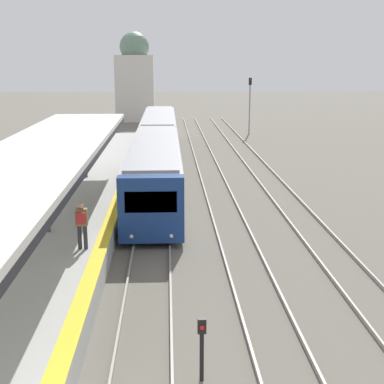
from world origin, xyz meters
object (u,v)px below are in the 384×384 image
signal_post_near (202,342)px  signal_mast_far (250,99)px  train_near (158,146)px  person_on_platform (82,222)px

signal_post_near → signal_mast_far: bearing=80.0°
signal_post_near → signal_mast_far: (7.54, 42.63, 2.48)m
train_near → signal_post_near: 24.68m
train_near → signal_mast_far: (8.94, 18.00, 1.79)m
person_on_platform → signal_mast_far: bearing=72.7°
train_near → signal_mast_far: size_ratio=5.63×
person_on_platform → signal_post_near: size_ratio=1.05×
train_near → signal_mast_far: bearing=63.6°
train_near → signal_post_near: (1.40, -24.63, -0.69)m
signal_post_near → signal_mast_far: size_ratio=0.28×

